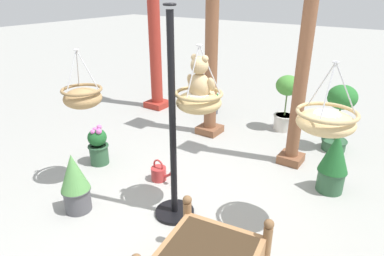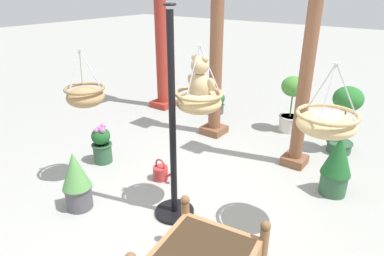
{
  "view_description": "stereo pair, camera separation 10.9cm",
  "coord_description": "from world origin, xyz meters",
  "px_view_note": "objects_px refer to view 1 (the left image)",
  "views": [
    {
      "loc": [
        1.81,
        -2.54,
        2.4
      ],
      "look_at": [
        0.01,
        0.07,
        1.04
      ],
      "focal_mm": 31.32,
      "sensor_mm": 36.0,
      "label": 1
    },
    {
      "loc": [
        1.9,
        -2.47,
        2.4
      ],
      "look_at": [
        0.01,
        0.07,
        1.04
      ],
      "focal_mm": 31.32,
      "sensor_mm": 36.0,
      "label": 2
    }
  ],
  "objects_px": {
    "potted_plant_bushy_green": "(75,182)",
    "potted_plant_conical_shrub": "(340,111)",
    "hanging_basket_right_low": "(326,121)",
    "greenhouse_pillar_left": "(155,40)",
    "hanging_basket_left_high": "(83,97)",
    "potted_plant_flowering_red": "(98,146)",
    "teddy_bear": "(200,81)",
    "potted_plant_small_succulent": "(334,162)",
    "hanging_basket_with_teddy": "(199,101)",
    "potted_plant_trailing_ivy": "(286,100)",
    "greenhouse_pillar_right": "(211,62)",
    "watering_can": "(159,173)",
    "display_pole_central": "(173,161)",
    "potted_plant_fern_front": "(211,102)",
    "greenhouse_pillar_far_back": "(303,68)"
  },
  "relations": [
    {
      "from": "greenhouse_pillar_far_back",
      "to": "potted_plant_trailing_ivy",
      "type": "height_order",
      "value": "greenhouse_pillar_far_back"
    },
    {
      "from": "watering_can",
      "to": "potted_plant_conical_shrub",
      "type": "bearing_deg",
      "value": 53.29
    },
    {
      "from": "teddy_bear",
      "to": "watering_can",
      "type": "xyz_separation_m",
      "value": [
        -0.75,
        0.18,
        -1.41
      ]
    },
    {
      "from": "hanging_basket_right_low",
      "to": "greenhouse_pillar_left",
      "type": "xyz_separation_m",
      "value": [
        -3.84,
        2.11,
        0.14
      ]
    },
    {
      "from": "greenhouse_pillar_far_back",
      "to": "potted_plant_fern_front",
      "type": "height_order",
      "value": "greenhouse_pillar_far_back"
    },
    {
      "from": "hanging_basket_right_low",
      "to": "potted_plant_flowering_red",
      "type": "height_order",
      "value": "hanging_basket_right_low"
    },
    {
      "from": "hanging_basket_left_high",
      "to": "hanging_basket_right_low",
      "type": "height_order",
      "value": "hanging_basket_right_low"
    },
    {
      "from": "greenhouse_pillar_left",
      "to": "potted_plant_flowering_red",
      "type": "xyz_separation_m",
      "value": [
        0.9,
        -2.37,
        -1.12
      ]
    },
    {
      "from": "hanging_basket_right_low",
      "to": "potted_plant_bushy_green",
      "type": "relative_size",
      "value": 0.93
    },
    {
      "from": "hanging_basket_left_high",
      "to": "watering_can",
      "type": "relative_size",
      "value": 1.97
    },
    {
      "from": "hanging_basket_with_teddy",
      "to": "potted_plant_trailing_ivy",
      "type": "height_order",
      "value": "hanging_basket_with_teddy"
    },
    {
      "from": "potted_plant_small_succulent",
      "to": "potted_plant_trailing_ivy",
      "type": "bearing_deg",
      "value": 127.44
    },
    {
      "from": "potted_plant_bushy_green",
      "to": "potted_plant_conical_shrub",
      "type": "relative_size",
      "value": 0.69
    },
    {
      "from": "hanging_basket_left_high",
      "to": "display_pole_central",
      "type": "bearing_deg",
      "value": 4.64
    },
    {
      "from": "potted_plant_flowering_red",
      "to": "potted_plant_trailing_ivy",
      "type": "height_order",
      "value": "potted_plant_trailing_ivy"
    },
    {
      "from": "greenhouse_pillar_left",
      "to": "potted_plant_small_succulent",
      "type": "xyz_separation_m",
      "value": [
        3.83,
        -1.2,
        -0.99
      ]
    },
    {
      "from": "greenhouse_pillar_left",
      "to": "potted_plant_bushy_green",
      "type": "distance_m",
      "value": 3.75
    },
    {
      "from": "hanging_basket_with_teddy",
      "to": "potted_plant_trailing_ivy",
      "type": "bearing_deg",
      "value": 90.18
    },
    {
      "from": "hanging_basket_right_low",
      "to": "watering_can",
      "type": "height_order",
      "value": "hanging_basket_right_low"
    },
    {
      "from": "display_pole_central",
      "to": "teddy_bear",
      "type": "height_order",
      "value": "display_pole_central"
    },
    {
      "from": "potted_plant_flowering_red",
      "to": "potted_plant_trailing_ivy",
      "type": "bearing_deg",
      "value": 57.19
    },
    {
      "from": "display_pole_central",
      "to": "potted_plant_small_succulent",
      "type": "distance_m",
      "value": 2.01
    },
    {
      "from": "potted_plant_small_succulent",
      "to": "potted_plant_conical_shrub",
      "type": "distance_m",
      "value": 1.27
    },
    {
      "from": "hanging_basket_left_high",
      "to": "watering_can",
      "type": "bearing_deg",
      "value": 40.56
    },
    {
      "from": "potted_plant_bushy_green",
      "to": "potted_plant_trailing_ivy",
      "type": "xyz_separation_m",
      "value": [
        1.1,
        3.6,
        0.18
      ]
    },
    {
      "from": "display_pole_central",
      "to": "potted_plant_small_succulent",
      "type": "relative_size",
      "value": 2.82
    },
    {
      "from": "teddy_bear",
      "to": "potted_plant_conical_shrub",
      "type": "bearing_deg",
      "value": 69.12
    },
    {
      "from": "display_pole_central",
      "to": "potted_plant_fern_front",
      "type": "distance_m",
      "value": 3.34
    },
    {
      "from": "greenhouse_pillar_right",
      "to": "potted_plant_flowering_red",
      "type": "height_order",
      "value": "greenhouse_pillar_right"
    },
    {
      "from": "display_pole_central",
      "to": "potted_plant_conical_shrub",
      "type": "bearing_deg",
      "value": 68.28
    },
    {
      "from": "greenhouse_pillar_left",
      "to": "potted_plant_fern_front",
      "type": "height_order",
      "value": "greenhouse_pillar_left"
    },
    {
      "from": "greenhouse_pillar_right",
      "to": "potted_plant_conical_shrub",
      "type": "xyz_separation_m",
      "value": [
        1.95,
        0.56,
        -0.61
      ]
    },
    {
      "from": "potted_plant_flowering_red",
      "to": "teddy_bear",
      "type": "bearing_deg",
      "value": -1.32
    },
    {
      "from": "display_pole_central",
      "to": "greenhouse_pillar_right",
      "type": "xyz_separation_m",
      "value": [
        -0.87,
        2.15,
        0.57
      ]
    },
    {
      "from": "potted_plant_bushy_green",
      "to": "potted_plant_trailing_ivy",
      "type": "height_order",
      "value": "potted_plant_trailing_ivy"
    },
    {
      "from": "potted_plant_trailing_ivy",
      "to": "watering_can",
      "type": "xyz_separation_m",
      "value": [
        -0.74,
        -2.57,
        -0.45
      ]
    },
    {
      "from": "potted_plant_trailing_ivy",
      "to": "potted_plant_small_succulent",
      "type": "bearing_deg",
      "value": -52.56
    },
    {
      "from": "greenhouse_pillar_far_back",
      "to": "potted_plant_flowering_red",
      "type": "distance_m",
      "value": 3.01
    },
    {
      "from": "display_pole_central",
      "to": "greenhouse_pillar_right",
      "type": "distance_m",
      "value": 2.39
    },
    {
      "from": "hanging_basket_right_low",
      "to": "potted_plant_trailing_ivy",
      "type": "bearing_deg",
      "value": 115.89
    },
    {
      "from": "display_pole_central",
      "to": "potted_plant_trailing_ivy",
      "type": "relative_size",
      "value": 2.28
    },
    {
      "from": "teddy_bear",
      "to": "potted_plant_bushy_green",
      "type": "xyz_separation_m",
      "value": [
        -1.11,
        -0.84,
        -1.15
      ]
    },
    {
      "from": "potted_plant_flowering_red",
      "to": "potted_plant_small_succulent",
      "type": "bearing_deg",
      "value": 21.78
    },
    {
      "from": "teddy_bear",
      "to": "greenhouse_pillar_left",
      "type": "height_order",
      "value": "greenhouse_pillar_left"
    },
    {
      "from": "potted_plant_bushy_green",
      "to": "potted_plant_conical_shrub",
      "type": "bearing_deg",
      "value": 58.17
    },
    {
      "from": "teddy_bear",
      "to": "display_pole_central",
      "type": "bearing_deg",
      "value": -118.82
    },
    {
      "from": "hanging_basket_left_high",
      "to": "potted_plant_trailing_ivy",
      "type": "relative_size",
      "value": 0.7
    },
    {
      "from": "potted_plant_fern_front",
      "to": "potted_plant_conical_shrub",
      "type": "relative_size",
      "value": 0.47
    },
    {
      "from": "greenhouse_pillar_far_back",
      "to": "potted_plant_conical_shrub",
      "type": "relative_size",
      "value": 2.77
    },
    {
      "from": "hanging_basket_right_low",
      "to": "potted_plant_small_succulent",
      "type": "bearing_deg",
      "value": 90.56
    }
  ]
}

